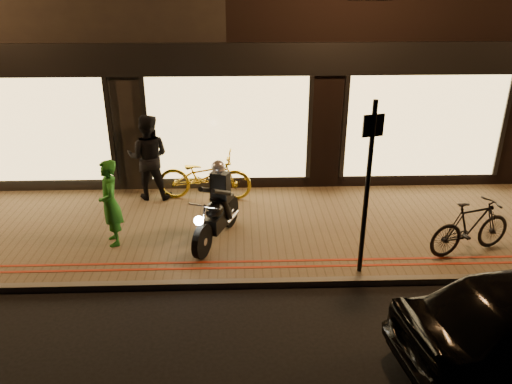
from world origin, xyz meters
TOP-DOWN VIEW (x-y plane):
  - ground at (0.00, 0.00)m, footprint 90.00×90.00m
  - sidewalk at (0.00, 2.00)m, footprint 50.00×4.00m
  - kerb_stone at (0.00, 0.05)m, footprint 50.00×0.14m
  - red_kerb_lines at (0.00, 0.55)m, footprint 50.00×0.26m
  - motorcycle at (-0.19, 1.49)m, footprint 0.90×1.85m
  - sign_post at (2.30, 0.30)m, footprint 0.35×0.12m
  - bicycle_gold at (-0.54, 3.41)m, footprint 2.16×0.92m
  - bicycle_dark at (4.43, 0.85)m, footprint 1.80×0.98m
  - person_green at (-2.16, 1.44)m, footprint 0.58×0.71m
  - person_dark at (-1.79, 3.54)m, footprint 0.98×0.79m

SIDE VIEW (x-z plane):
  - ground at x=0.00m, z-range 0.00..0.00m
  - sidewalk at x=0.00m, z-range 0.00..0.12m
  - kerb_stone at x=0.00m, z-range 0.00..0.12m
  - red_kerb_lines at x=0.00m, z-range 0.12..0.13m
  - bicycle_dark at x=4.43m, z-range 0.12..1.16m
  - bicycle_gold at x=-0.54m, z-range 0.12..1.23m
  - motorcycle at x=-0.19m, z-range -0.06..1.53m
  - person_green at x=-2.16m, z-range 0.12..1.79m
  - person_dark at x=-1.79m, z-range 0.12..2.06m
  - sign_post at x=2.30m, z-range 0.30..3.30m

